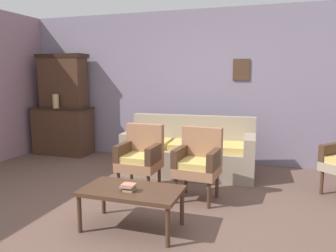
{
  "coord_description": "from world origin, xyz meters",
  "views": [
    {
      "loc": [
        1.45,
        -3.19,
        1.55
      ],
      "look_at": [
        0.06,
        1.1,
        0.85
      ],
      "focal_mm": 34.89,
      "sensor_mm": 36.0,
      "label": 1
    }
  ],
  "objects_px": {
    "book_stack_on_table": "(128,187)",
    "armchair_near_cabinet": "(141,155)",
    "floral_couch": "(189,153)",
    "armchair_row_middle": "(198,160)",
    "vase_on_cabinet": "(56,101)",
    "side_cabinet": "(63,131)",
    "coffee_table": "(132,193)"
  },
  "relations": [
    {
      "from": "floral_couch",
      "to": "armchair_near_cabinet",
      "type": "height_order",
      "value": "same"
    },
    {
      "from": "floral_couch",
      "to": "vase_on_cabinet",
      "type": "bearing_deg",
      "value": 173.19
    },
    {
      "from": "vase_on_cabinet",
      "to": "floral_couch",
      "type": "bearing_deg",
      "value": -6.81
    },
    {
      "from": "floral_couch",
      "to": "armchair_near_cabinet",
      "type": "xyz_separation_m",
      "value": [
        -0.41,
        -1.02,
        0.17
      ]
    },
    {
      "from": "floral_couch",
      "to": "armchair_row_middle",
      "type": "relative_size",
      "value": 2.3
    },
    {
      "from": "book_stack_on_table",
      "to": "armchair_near_cabinet",
      "type": "bearing_deg",
      "value": 106.52
    },
    {
      "from": "floral_couch",
      "to": "coffee_table",
      "type": "relative_size",
      "value": 2.07
    },
    {
      "from": "side_cabinet",
      "to": "floral_couch",
      "type": "height_order",
      "value": "side_cabinet"
    },
    {
      "from": "vase_on_cabinet",
      "to": "coffee_table",
      "type": "height_order",
      "value": "vase_on_cabinet"
    },
    {
      "from": "floral_couch",
      "to": "book_stack_on_table",
      "type": "distance_m",
      "value": 2.12
    },
    {
      "from": "vase_on_cabinet",
      "to": "side_cabinet",
      "type": "bearing_deg",
      "value": 91.18
    },
    {
      "from": "armchair_near_cabinet",
      "to": "book_stack_on_table",
      "type": "relative_size",
      "value": 5.62
    },
    {
      "from": "floral_couch",
      "to": "book_stack_on_table",
      "type": "bearing_deg",
      "value": -92.28
    },
    {
      "from": "side_cabinet",
      "to": "armchair_near_cabinet",
      "type": "xyz_separation_m",
      "value": [
        2.31,
        -1.53,
        0.03
      ]
    },
    {
      "from": "armchair_row_middle",
      "to": "armchair_near_cabinet",
      "type": "bearing_deg",
      "value": 177.89
    },
    {
      "from": "side_cabinet",
      "to": "book_stack_on_table",
      "type": "bearing_deg",
      "value": -44.84
    },
    {
      "from": "floral_couch",
      "to": "armchair_row_middle",
      "type": "height_order",
      "value": "same"
    },
    {
      "from": "side_cabinet",
      "to": "armchair_near_cabinet",
      "type": "relative_size",
      "value": 1.28
    },
    {
      "from": "vase_on_cabinet",
      "to": "armchair_near_cabinet",
      "type": "relative_size",
      "value": 0.3
    },
    {
      "from": "vase_on_cabinet",
      "to": "book_stack_on_table",
      "type": "bearing_deg",
      "value": -42.83
    },
    {
      "from": "coffee_table",
      "to": "armchair_near_cabinet",
      "type": "bearing_deg",
      "value": 107.91
    },
    {
      "from": "book_stack_on_table",
      "to": "vase_on_cabinet",
      "type": "bearing_deg",
      "value": 137.17
    },
    {
      "from": "side_cabinet",
      "to": "armchair_row_middle",
      "type": "height_order",
      "value": "side_cabinet"
    },
    {
      "from": "vase_on_cabinet",
      "to": "armchair_near_cabinet",
      "type": "bearing_deg",
      "value": -30.3
    },
    {
      "from": "coffee_table",
      "to": "vase_on_cabinet",
      "type": "bearing_deg",
      "value": 138.0
    },
    {
      "from": "armchair_near_cabinet",
      "to": "coffee_table",
      "type": "relative_size",
      "value": 0.9
    },
    {
      "from": "floral_couch",
      "to": "armchair_near_cabinet",
      "type": "relative_size",
      "value": 2.3
    },
    {
      "from": "book_stack_on_table",
      "to": "coffee_table",
      "type": "bearing_deg",
      "value": 81.38
    },
    {
      "from": "vase_on_cabinet",
      "to": "coffee_table",
      "type": "relative_size",
      "value": 0.27
    },
    {
      "from": "book_stack_on_table",
      "to": "side_cabinet",
      "type": "bearing_deg",
      "value": 135.16
    },
    {
      "from": "armchair_near_cabinet",
      "to": "armchair_row_middle",
      "type": "distance_m",
      "value": 0.79
    },
    {
      "from": "armchair_row_middle",
      "to": "coffee_table",
      "type": "bearing_deg",
      "value": -114.6
    }
  ]
}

